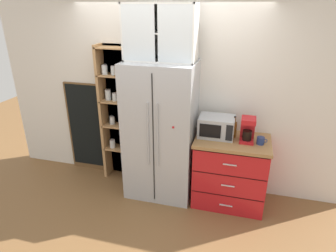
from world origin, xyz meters
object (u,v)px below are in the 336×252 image
Objects in this scene: mug_navy at (261,140)px; chalkboard_menu at (86,128)px; refrigerator at (161,132)px; microwave at (217,127)px; bottle_amber at (234,128)px; coffee_maker at (248,129)px.

chalkboard_menu is at bearing 172.75° from mug_navy.
refrigerator is 1.26m from mug_navy.
microwave is (0.72, 0.06, 0.13)m from refrigerator.
refrigerator is 0.95m from bottle_amber.
refrigerator is 0.73m from microwave.
bottle_amber is (-0.16, 0.07, -0.03)m from coffee_maker.
coffee_maker is at bearing 0.91° from refrigerator.
refrigerator reaches higher than chalkboard_menu.
microwave is at bearing -6.61° from chalkboard_menu.
coffee_maker is 2.48× the size of mug_navy.
chalkboard_menu is (-2.38, 0.27, -0.36)m from coffee_maker.
refrigerator reaches higher than coffee_maker.
coffee_maker is 2.42m from chalkboard_menu.
microwave is 3.52× the size of mug_navy.
mug_navy is (0.54, -0.09, -0.08)m from microwave.
mug_navy is at bearing -9.57° from microwave.
mug_navy is 0.36m from bottle_amber.
chalkboard_menu is at bearing 173.39° from microwave.
coffee_maker is at bearing -6.57° from chalkboard_menu.
coffee_maker is (0.38, -0.04, 0.03)m from microwave.
microwave is 0.56m from mug_navy.
coffee_maker is 0.18m from bottle_amber.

